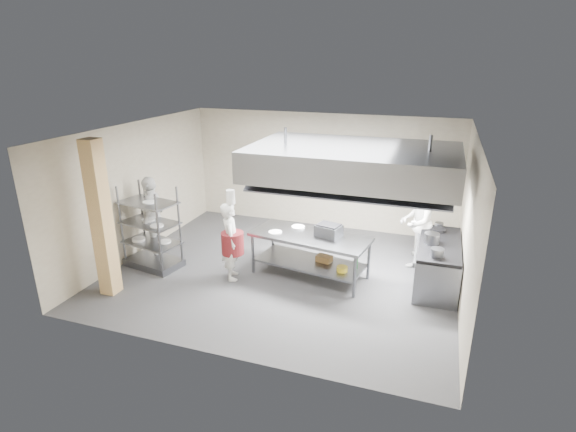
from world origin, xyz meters
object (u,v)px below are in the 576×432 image
(island, at_px, (310,256))
(cooking_range, at_px, (438,265))
(chef_head, at_px, (231,241))
(griddle, at_px, (329,231))
(pass_rack, at_px, (150,227))
(chef_line, at_px, (416,222))
(chef_plating, at_px, (153,218))
(stockpot, at_px, (432,238))

(island, height_order, cooking_range, island)
(chef_head, relative_size, griddle, 3.39)
(pass_rack, xyz_separation_m, chef_line, (5.35, 1.95, 0.08))
(chef_head, height_order, chef_plating, chef_plating)
(chef_plating, bearing_deg, stockpot, 79.67)
(chef_head, bearing_deg, griddle, -95.57)
(cooking_range, xyz_separation_m, chef_head, (-4.01, -1.08, 0.39))
(island, distance_m, chef_line, 2.43)
(pass_rack, distance_m, cooking_range, 6.01)
(chef_line, distance_m, stockpot, 0.97)
(chef_head, bearing_deg, pass_rack, 66.11)
(cooking_range, distance_m, stockpot, 0.61)
(griddle, bearing_deg, stockpot, 24.87)
(griddle, relative_size, stockpot, 1.65)
(cooking_range, relative_size, chef_plating, 1.05)
(stockpot, bearing_deg, cooking_range, 24.38)
(island, relative_size, chef_line, 1.23)
(chef_head, bearing_deg, chef_line, -86.60)
(chef_head, bearing_deg, chef_plating, 55.51)
(chef_head, relative_size, chef_line, 0.83)
(chef_head, height_order, griddle, chef_head)
(chef_head, distance_m, chef_line, 3.97)
(cooking_range, relative_size, stockpot, 6.86)
(chef_plating, relative_size, griddle, 3.97)
(chef_line, relative_size, stockpot, 6.72)
(chef_head, height_order, chef_line, chef_line)
(cooking_range, bearing_deg, griddle, -169.11)
(island, height_order, pass_rack, pass_rack)
(cooking_range, bearing_deg, chef_plating, -172.99)
(stockpot, bearing_deg, island, -170.15)
(cooking_range, bearing_deg, pass_rack, -169.13)
(chef_head, distance_m, griddle, 1.98)
(chef_line, height_order, stockpot, chef_line)
(chef_head, bearing_deg, island, -93.54)
(chef_plating, height_order, stockpot, chef_plating)
(chef_head, height_order, stockpot, chef_head)
(chef_line, relative_size, griddle, 4.08)
(chef_line, bearing_deg, stockpot, 31.83)
(cooking_range, xyz_separation_m, chef_line, (-0.53, 0.82, 0.56))
(chef_plating, bearing_deg, chef_head, 64.05)
(chef_plating, bearing_deg, chef_line, 89.02)
(pass_rack, height_order, chef_line, chef_line)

